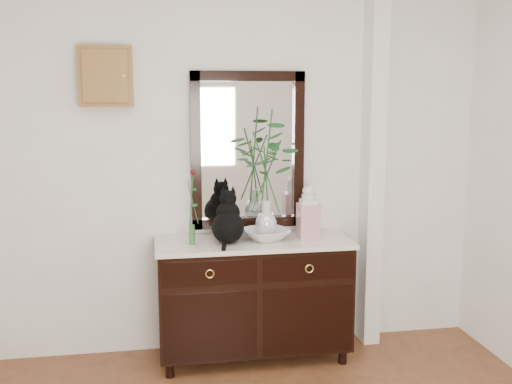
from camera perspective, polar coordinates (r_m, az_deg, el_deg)
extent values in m
cube|color=white|center=(4.22, -2.15, 2.74)|extent=(3.60, 0.04, 2.70)
cube|color=white|center=(4.39, 11.05, 2.84)|extent=(0.12, 0.20, 2.70)
cube|color=black|center=(4.20, -0.24, -9.79)|extent=(1.30, 0.50, 0.82)
cube|color=silver|center=(4.09, -0.24, -4.82)|extent=(1.33, 0.52, 0.03)
cube|color=black|center=(4.21, -0.78, 3.97)|extent=(0.80, 0.06, 1.10)
cube|color=white|center=(4.23, -0.81, 3.98)|extent=(0.66, 0.01, 0.96)
cube|color=brown|center=(4.13, -14.12, 10.66)|extent=(0.35, 0.10, 0.40)
imported|color=silver|center=(4.09, 0.96, -4.06)|extent=(0.39, 0.39, 0.08)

